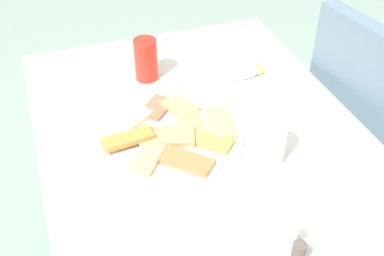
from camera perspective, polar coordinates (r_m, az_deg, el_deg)
dining_table at (r=1.25m, az=1.45°, el=-3.96°), size 1.11×0.79×0.70m
dining_chair at (r=1.61m, az=20.76°, el=-1.01°), size 0.48×0.48×0.90m
pide_platter at (r=1.19m, az=-2.20°, el=-0.70°), size 0.35×0.35×0.04m
salad_plate_greens at (r=1.45m, az=4.85°, el=7.38°), size 0.24×0.24×0.05m
soda_can at (r=1.39m, az=-5.41°, el=7.97°), size 0.09×0.09×0.12m
drinking_glass at (r=1.12m, az=8.95°, el=-1.50°), size 0.08×0.08×0.11m
condiment_caddy at (r=0.95m, az=11.67°, el=-14.18°), size 0.10×0.10×0.08m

